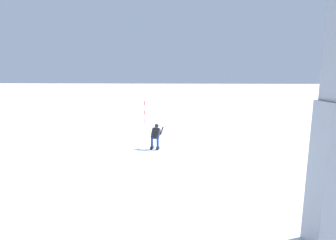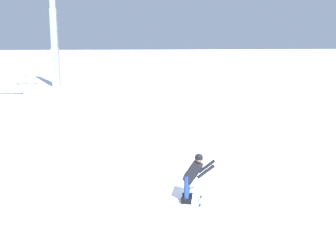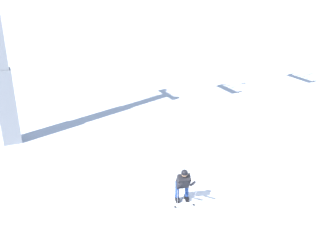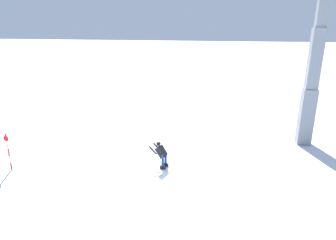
% 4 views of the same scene
% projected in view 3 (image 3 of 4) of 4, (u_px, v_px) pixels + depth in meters
% --- Properties ---
extents(ground_plane, '(260.00, 260.00, 0.00)m').
position_uv_depth(ground_plane, '(213.00, 213.00, 12.26)').
color(ground_plane, white).
extents(skier_carving_main, '(0.93, 1.71, 1.52)m').
position_uv_depth(skier_carving_main, '(183.00, 183.00, 12.46)').
color(skier_carving_main, white).
rests_on(skier_carving_main, ground_plane).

